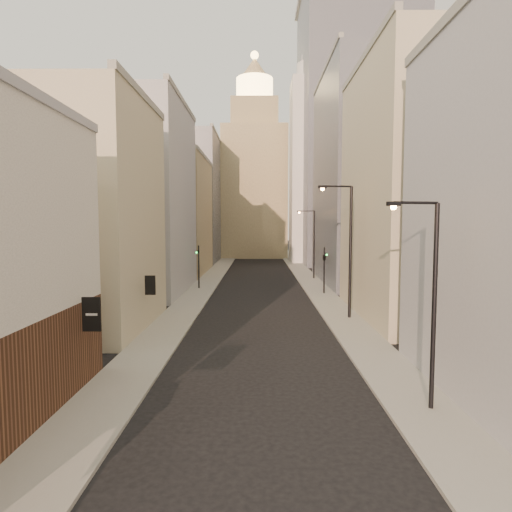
{
  "coord_description": "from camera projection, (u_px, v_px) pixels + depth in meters",
  "views": [
    {
      "loc": [
        -0.07,
        -4.14,
        7.53
      ],
      "look_at": [
        -0.23,
        20.16,
        5.65
      ],
      "focal_mm": 30.0,
      "sensor_mm": 36.0,
      "label": 1
    }
  ],
  "objects": [
    {
      "name": "sidewalk_left",
      "position": [
        213.0,
        277.0,
        59.58
      ],
      "size": [
        3.0,
        140.0,
        0.15
      ],
      "primitive_type": "cube",
      "color": "gray",
      "rests_on": "ground"
    },
    {
      "name": "left_bldg_beige",
      "position": [
        90.0,
        216.0,
        30.09
      ],
      "size": [
        8.0,
        12.0,
        16.0
      ],
      "primitive_type": "cube",
      "color": "#B7AD8A",
      "rests_on": "ground"
    },
    {
      "name": "left_bldg_grey",
      "position": [
        148.0,
        200.0,
        45.89
      ],
      "size": [
        8.0,
        16.0,
        20.0
      ],
      "primitive_type": "cube",
      "color": "#9F9FA4",
      "rests_on": "ground"
    },
    {
      "name": "right_bldg_beige",
      "position": [
        411.0,
        192.0,
        33.77
      ],
      "size": [
        8.0,
        16.0,
        20.0
      ],
      "primitive_type": "cube",
      "color": "#B7AD8A",
      "rests_on": "ground"
    },
    {
      "name": "left_bldg_tan",
      "position": [
        179.0,
        216.0,
        63.95
      ],
      "size": [
        8.0,
        18.0,
        17.0
      ],
      "primitive_type": "cube",
      "color": "#94835A",
      "rests_on": "ground"
    },
    {
      "name": "traffic_light_right",
      "position": [
        324.0,
        259.0,
        44.83
      ],
      "size": [
        0.67,
        0.67,
        5.0
      ],
      "rotation": [
        0.0,
        0.0,
        2.87
      ],
      "color": "black",
      "rests_on": "ground"
    },
    {
      "name": "clock_tower",
      "position": [
        255.0,
        177.0,
        95.08
      ],
      "size": [
        14.0,
        14.0,
        44.9
      ],
      "color": "#94835A",
      "rests_on": "ground"
    },
    {
      "name": "sidewalk_right",
      "position": [
        306.0,
        277.0,
        59.5
      ],
      "size": [
        3.0,
        140.0,
        0.15
      ],
      "primitive_type": "cube",
      "color": "gray",
      "rests_on": "ground"
    },
    {
      "name": "left_bldg_wingrid",
      "position": [
        198.0,
        200.0,
        83.62
      ],
      "size": [
        8.0,
        20.0,
        24.0
      ],
      "primitive_type": "cube",
      "color": "gray",
      "rests_on": "ground"
    },
    {
      "name": "right_bldg_wingrid",
      "position": [
        355.0,
        179.0,
        53.48
      ],
      "size": [
        8.0,
        20.0,
        26.0
      ],
      "primitive_type": "cube",
      "color": "gray",
      "rests_on": "ground"
    },
    {
      "name": "streetlamp_near",
      "position": [
        430.0,
        294.0,
        16.71
      ],
      "size": [
        2.17,
        0.61,
        8.36
      ],
      "rotation": [
        0.0,
        0.0,
        0.2
      ],
      "color": "black",
      "rests_on": "ground"
    },
    {
      "name": "streetlamp_mid",
      "position": [
        347.0,
        244.0,
        33.03
      ],
      "size": [
        2.71,
        0.63,
        10.39
      ],
      "rotation": [
        0.0,
        0.0,
        0.15
      ],
      "color": "black",
      "rests_on": "ground"
    },
    {
      "name": "white_tower",
      "position": [
        312.0,
        164.0,
        80.98
      ],
      "size": [
        8.0,
        8.0,
        41.5
      ],
      "color": "silver",
      "rests_on": "ground"
    },
    {
      "name": "streetlamp_far",
      "position": [
        312.0,
        240.0,
        56.9
      ],
      "size": [
        2.39,
        0.62,
        9.18
      ],
      "rotation": [
        0.0,
        0.0,
        -0.18
      ],
      "color": "black",
      "rests_on": "ground"
    },
    {
      "name": "traffic_light_left",
      "position": [
        199.0,
        258.0,
        48.32
      ],
      "size": [
        0.6,
        0.53,
        5.0
      ],
      "rotation": [
        0.0,
        0.0,
        2.72
      ],
      "color": "black",
      "rests_on": "ground"
    },
    {
      "name": "highrise",
      "position": [
        355.0,
        126.0,
        80.38
      ],
      "size": [
        21.0,
        23.0,
        51.2
      ],
      "color": "gray",
      "rests_on": "ground"
    }
  ]
}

